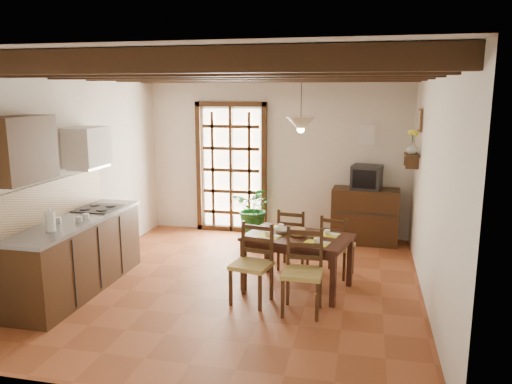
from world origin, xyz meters
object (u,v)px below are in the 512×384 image
(dining_table, at_px, (298,242))
(chair_far_left, at_px, (293,249))
(kitchen_counter, at_px, (77,254))
(chair_near_left, at_px, (252,279))
(pendant_lamp, at_px, (301,123))
(chair_far_right, at_px, (337,256))
(crt_tv, at_px, (367,177))
(chair_near_right, at_px, (302,287))
(sideboard, at_px, (365,216))
(potted_plant, at_px, (255,208))

(dining_table, bearing_deg, chair_far_left, 115.96)
(kitchen_counter, bearing_deg, dining_table, 14.00)
(dining_table, distance_m, chair_far_left, 0.79)
(chair_near_left, distance_m, pendant_lamp, 1.96)
(chair_far_right, bearing_deg, crt_tv, -84.13)
(chair_near_left, height_order, chair_near_right, chair_near_right)
(kitchen_counter, xyz_separation_m, chair_far_right, (3.12, 1.22, -0.21))
(sideboard, distance_m, pendant_lamp, 2.75)
(kitchen_counter, distance_m, chair_near_left, 2.21)
(chair_far_right, height_order, pendant_lamp, pendant_lamp)
(pendant_lamp, bearing_deg, chair_far_right, 44.91)
(chair_near_left, height_order, crt_tv, crt_tv)
(chair_far_right, xyz_separation_m, potted_plant, (-1.43, 1.29, 0.31))
(chair_far_right, bearing_deg, pendant_lamp, 63.25)
(chair_far_left, height_order, potted_plant, potted_plant)
(chair_far_right, relative_size, pendant_lamp, 1.00)
(dining_table, relative_size, potted_plant, 0.71)
(pendant_lamp, bearing_deg, sideboard, 68.50)
(dining_table, bearing_deg, chair_far_right, 64.01)
(dining_table, relative_size, crt_tv, 2.72)
(chair_near_left, bearing_deg, chair_near_right, -2.37)
(kitchen_counter, xyz_separation_m, chair_far_left, (2.51, 1.37, -0.20))
(kitchen_counter, relative_size, dining_table, 1.58)
(potted_plant, bearing_deg, pendant_lamp, -61.05)
(chair_far_right, height_order, potted_plant, potted_plant)
(chair_near_right, height_order, crt_tv, crt_tv)
(dining_table, height_order, sideboard, sideboard)
(chair_far_left, xyz_separation_m, crt_tv, (0.97, 1.45, 0.82))
(chair_far_left, bearing_deg, dining_table, 108.83)
(sideboard, bearing_deg, chair_near_left, -112.45)
(kitchen_counter, xyz_separation_m, dining_table, (2.66, 0.66, 0.13))
(potted_plant, relative_size, pendant_lamp, 2.36)
(dining_table, height_order, crt_tv, crt_tv)
(pendant_lamp, bearing_deg, kitchen_counter, -164.00)
(chair_far_right, bearing_deg, chair_near_right, 94.77)
(chair_near_right, bearing_deg, kitchen_counter, 179.22)
(chair_far_left, bearing_deg, sideboard, -117.24)
(chair_far_left, relative_size, potted_plant, 0.43)
(chair_far_right, xyz_separation_m, pendant_lamp, (-0.46, -0.46, 1.81))
(kitchen_counter, distance_m, potted_plant, 3.03)
(chair_near_left, xyz_separation_m, chair_far_right, (0.92, 1.11, -0.03))
(sideboard, xyz_separation_m, potted_plant, (-1.78, -0.31, 0.12))
(chair_near_right, relative_size, chair_far_left, 1.09)
(sideboard, bearing_deg, chair_far_left, -120.95)
(chair_near_left, distance_m, crt_tv, 3.10)
(chair_near_right, distance_m, crt_tv, 3.04)
(chair_far_left, distance_m, sideboard, 1.76)
(kitchen_counter, bearing_deg, chair_near_right, -0.78)
(dining_table, bearing_deg, chair_near_left, -116.15)
(sideboard, distance_m, potted_plant, 1.81)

